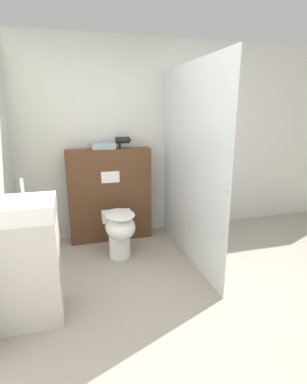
{
  "coord_description": "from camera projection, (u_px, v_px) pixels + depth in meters",
  "views": [
    {
      "loc": [
        -0.81,
        -1.89,
        1.66
      ],
      "look_at": [
        0.04,
        1.16,
        0.77
      ],
      "focal_mm": 28.0,
      "sensor_mm": 36.0,
      "label": 1
    }
  ],
  "objects": [
    {
      "name": "ground_plane",
      "position": [
        187.0,
        321.0,
        2.42
      ],
      "size": [
        12.0,
        12.0,
        0.0
      ],
      "primitive_type": "plane",
      "color": "#9E9384"
    },
    {
      "name": "wall_back",
      "position": [
        134.0,
        141.0,
        3.9
      ],
      "size": [
        8.0,
        0.06,
        2.5
      ],
      "color": "silver",
      "rests_on": "ground_plane"
    },
    {
      "name": "partition_panel",
      "position": [
        110.0,
        195.0,
        3.8
      ],
      "size": [
        1.04,
        0.21,
        1.18
      ],
      "color": "#51331E",
      "rests_on": "ground_plane"
    },
    {
      "name": "shower_glass",
      "position": [
        190.0,
        166.0,
        3.22
      ],
      "size": [
        0.04,
        1.75,
        2.11
      ],
      "color": "silver",
      "rests_on": "ground_plane"
    },
    {
      "name": "toilet",
      "position": [
        120.0,
        230.0,
        3.36
      ],
      "size": [
        0.34,
        0.56,
        0.55
      ],
      "color": "white",
      "rests_on": "ground_plane"
    },
    {
      "name": "sink_vanity",
      "position": [
        29.0,
        261.0,
        2.36
      ],
      "size": [
        0.48,
        0.45,
        1.14
      ],
      "color": "beige",
      "rests_on": "ground_plane"
    },
    {
      "name": "hair_drier",
      "position": [
        123.0,
        140.0,
        3.66
      ],
      "size": [
        0.2,
        0.08,
        0.14
      ],
      "color": "black",
      "rests_on": "partition_panel"
    },
    {
      "name": "folded_towel",
      "position": [
        103.0,
        146.0,
        3.63
      ],
      "size": [
        0.28,
        0.2,
        0.07
      ],
      "color": "#8C9EAD",
      "rests_on": "partition_panel"
    }
  ]
}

